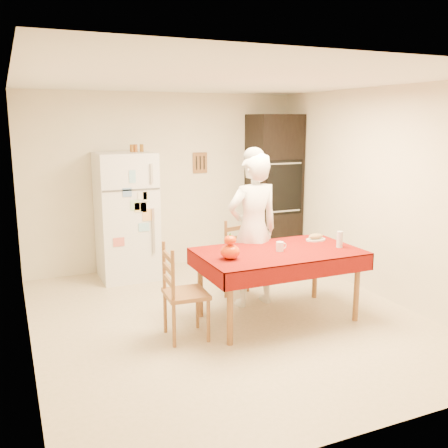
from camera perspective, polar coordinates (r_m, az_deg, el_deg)
floor at (r=5.53m, az=0.42°, el=-10.67°), size 4.50×4.50×0.00m
room_shell at (r=5.14m, az=0.44°, el=6.31°), size 4.02×4.52×2.51m
refrigerator at (r=6.82m, az=-11.08°, el=0.88°), size 0.75×0.74×1.70m
oven_cabinet at (r=7.64m, az=5.71°, el=4.09°), size 0.70×0.62×2.20m
dining_table at (r=5.33m, az=6.23°, el=-3.74°), size 1.70×1.00×0.76m
chair_far at (r=6.00m, az=2.18°, el=-3.73°), size 0.51×0.49×0.95m
chair_left at (r=4.89m, az=-5.11°, el=-7.41°), size 0.43×0.45×0.95m
seated_woman at (r=5.69m, az=3.34°, el=-0.73°), size 0.67×0.46×1.76m
coffee_mug at (r=5.27m, az=6.40°, el=-2.57°), size 0.08×0.08×0.10m
pumpkin_lower at (r=4.94m, az=0.70°, el=-3.19°), size 0.19×0.19×0.15m
pumpkin_upper at (r=4.91m, az=0.71°, el=-1.84°), size 0.12×0.12×0.09m
wine_glass at (r=5.53m, az=13.08°, el=-1.72°), size 0.07×0.07×0.18m
bread_plate at (r=5.81m, az=10.43°, el=-1.77°), size 0.24×0.24×0.02m
bread_loaf at (r=5.80m, az=10.45°, el=-1.38°), size 0.18×0.10×0.06m
spice_jar_left at (r=6.79m, az=-10.50°, el=8.52°), size 0.05×0.05×0.10m
spice_jar_mid at (r=6.80m, az=-10.07°, el=8.54°), size 0.05×0.05×0.10m
spice_jar_right at (r=6.82m, az=-9.39°, el=8.57°), size 0.05×0.05×0.10m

